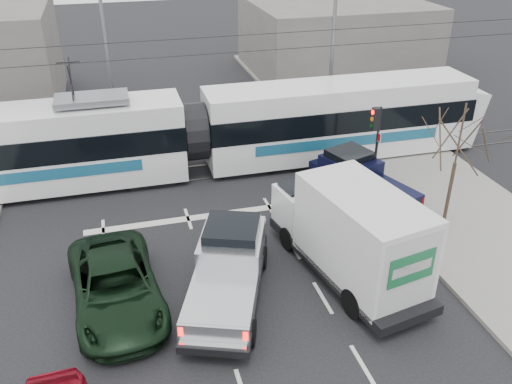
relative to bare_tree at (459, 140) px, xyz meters
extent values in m
plane|color=black|center=(-7.60, -2.50, -3.79)|extent=(120.00, 120.00, 0.00)
cube|color=#33302D|center=(-7.60, 7.50, -3.78)|extent=(60.00, 1.60, 0.03)
cube|color=slate|center=(4.40, 21.50, -1.29)|extent=(12.00, 10.00, 5.00)
cylinder|color=#47382B|center=(0.00, 0.00, -2.27)|extent=(0.14, 0.14, 2.75)
cylinder|color=#47382B|center=(0.00, 0.00, 0.23)|extent=(0.07, 0.07, 2.25)
cylinder|color=black|center=(-1.00, 4.00, -1.84)|extent=(0.12, 0.12, 3.60)
cube|color=black|center=(-1.20, 4.00, -0.54)|extent=(0.28, 0.28, 0.95)
cylinder|color=#FF0C07|center=(-1.35, 4.00, -0.24)|extent=(0.06, 0.20, 0.20)
cylinder|color=orange|center=(-1.35, 4.00, -0.54)|extent=(0.06, 0.20, 0.20)
cylinder|color=#05330C|center=(-1.35, 4.00, -0.84)|extent=(0.06, 0.20, 0.20)
cube|color=white|center=(-1.02, 3.85, -1.34)|extent=(0.02, 0.30, 0.40)
cylinder|color=slate|center=(-0.10, 11.50, 0.71)|extent=(0.20, 0.20, 9.00)
cylinder|color=slate|center=(-11.60, 13.50, 0.71)|extent=(0.20, 0.20, 9.00)
cylinder|color=black|center=(-7.60, 7.50, 1.71)|extent=(60.00, 0.03, 0.03)
cylinder|color=black|center=(-7.60, 7.50, 2.41)|extent=(60.00, 0.03, 0.03)
cube|color=white|center=(-15.27, 7.65, -2.76)|extent=(12.94, 2.78, 1.57)
cube|color=black|center=(-15.27, 7.65, -1.55)|extent=(13.01, 2.81, 1.07)
cube|color=white|center=(-15.27, 7.65, -0.58)|extent=(12.94, 2.68, 1.00)
cube|color=#165272|center=(-15.28, 6.28, -2.47)|extent=(9.05, 0.07, 0.50)
cube|color=white|center=(-1.22, 7.57, -2.76)|extent=(12.94, 2.78, 1.57)
cube|color=black|center=(-1.22, 7.57, -1.55)|extent=(13.01, 2.81, 1.07)
cube|color=white|center=(-1.22, 7.57, -0.58)|extent=(12.94, 2.68, 1.00)
cube|color=#165272|center=(-1.23, 6.20, -2.47)|extent=(9.05, 0.07, 0.50)
cylinder|color=black|center=(-8.25, 7.61, -1.76)|extent=(1.02, 2.61, 2.60)
cube|color=slate|center=(-12.46, 7.63, 0.14)|extent=(3.02, 1.64, 0.25)
cube|color=black|center=(-10.35, 7.62, -3.61)|extent=(2.02, 2.32, 0.36)
cube|color=black|center=(-6.14, 7.60, -3.61)|extent=(2.02, 2.32, 0.36)
cube|color=black|center=(2.29, 7.55, -3.61)|extent=(2.02, 2.32, 0.36)
cube|color=black|center=(-8.85, -1.80, -3.24)|extent=(3.94, 6.12, 0.25)
cube|color=silver|center=(-8.47, -0.82, -2.54)|extent=(2.70, 2.97, 1.15)
cube|color=black|center=(-8.44, -0.73, -1.95)|extent=(2.21, 2.23, 0.55)
cube|color=silver|center=(-7.97, 0.47, -2.77)|extent=(2.14, 1.65, 0.55)
cube|color=silver|center=(-9.31, -2.98, -2.84)|extent=(2.76, 3.13, 0.65)
cube|color=silver|center=(-9.85, -4.39, -3.11)|extent=(1.78, 0.83, 0.18)
cube|color=#FF0C07|center=(-10.63, -3.96, -2.74)|extent=(0.16, 0.12, 0.28)
cube|color=#FF0C07|center=(-8.99, -4.60, -2.74)|extent=(0.16, 0.12, 0.28)
cylinder|color=black|center=(-9.04, 0.26, -3.39)|extent=(0.55, 0.85, 0.80)
cylinder|color=black|center=(-7.33, -0.40, -3.39)|extent=(0.55, 0.85, 0.80)
cylinder|color=black|center=(-10.37, -3.19, -3.39)|extent=(0.55, 0.85, 0.80)
cylinder|color=black|center=(-8.66, -3.85, -3.39)|extent=(0.55, 0.85, 0.80)
cube|color=black|center=(-4.69, -1.48, -3.26)|extent=(3.54, 7.05, 0.34)
cube|color=white|center=(-5.17, 1.03, -2.45)|extent=(2.46, 2.00, 1.54)
cube|color=black|center=(-5.20, 1.17, -1.87)|extent=(2.06, 1.42, 0.58)
cube|color=silver|center=(-4.56, -2.14, -1.84)|extent=(3.13, 4.93, 2.84)
cube|color=silver|center=(-4.13, -4.37, -1.84)|extent=(2.00, 0.43, 2.50)
cube|color=#155F35|center=(-4.12, -4.42, -1.62)|extent=(1.59, 0.32, 0.97)
cube|color=black|center=(-4.09, -4.59, -3.36)|extent=(2.09, 0.63, 0.17)
cylinder|color=black|center=(-6.09, 0.45, -3.36)|extent=(0.45, 0.90, 0.87)
cylinder|color=black|center=(-4.10, 0.83, -3.36)|extent=(0.45, 0.90, 0.87)
cylinder|color=black|center=(-5.33, -3.52, -3.31)|extent=(0.46, 1.00, 0.96)
cylinder|color=black|center=(-3.33, -3.14, -3.31)|extent=(0.46, 1.00, 0.96)
cube|color=black|center=(-2.10, 2.64, -3.24)|extent=(3.38, 5.32, 0.25)
cube|color=black|center=(-2.39, 3.49, -2.55)|extent=(2.39, 2.57, 1.15)
cube|color=black|center=(-2.43, 3.58, -1.95)|extent=(1.97, 1.93, 0.55)
cube|color=black|center=(-2.79, 4.62, -2.77)|extent=(1.95, 1.42, 0.55)
cube|color=black|center=(-1.74, 1.60, -2.84)|extent=(2.44, 2.71, 0.65)
cube|color=silver|center=(-1.32, 0.38, -3.11)|extent=(1.66, 0.73, 0.18)
cube|color=#590505|center=(-2.12, 0.20, -2.74)|extent=(0.16, 0.12, 0.28)
cube|color=#590505|center=(-0.58, 0.74, -2.74)|extent=(0.16, 0.12, 0.28)
cylinder|color=black|center=(-3.42, 3.87, -3.39)|extent=(0.53, 0.85, 0.80)
cylinder|color=black|center=(-1.82, 4.42, -3.39)|extent=(0.53, 0.85, 0.80)
cylinder|color=black|center=(-2.38, 0.85, -3.39)|extent=(0.53, 0.85, 0.80)
cylinder|color=black|center=(-0.78, 1.41, -3.39)|extent=(0.53, 0.85, 0.80)
imported|color=black|center=(-12.24, -1.17, -3.01)|extent=(3.07, 5.81, 1.56)
camera|label=1|loc=(-11.58, -15.10, 7.47)|focal=38.00mm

